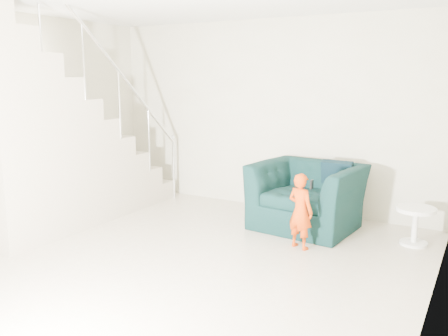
# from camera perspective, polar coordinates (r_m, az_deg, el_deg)

# --- Properties ---
(floor) EXTENTS (5.50, 5.50, 0.00)m
(floor) POSITION_cam_1_polar(r_m,az_deg,el_deg) (4.89, -8.66, -12.02)
(floor) COLOR tan
(floor) RESTS_ON ground
(back_wall) EXTENTS (5.00, 0.00, 5.00)m
(back_wall) POSITION_cam_1_polar(r_m,az_deg,el_deg) (6.90, 5.28, 6.33)
(back_wall) COLOR #AEA88E
(back_wall) RESTS_ON floor
(right_wall) EXTENTS (0.00, 5.50, 5.50)m
(right_wall) POSITION_cam_1_polar(r_m,az_deg,el_deg) (3.58, 24.02, 1.19)
(right_wall) COLOR #AEA88E
(right_wall) RESTS_ON floor
(armchair) EXTENTS (1.36, 1.22, 0.82)m
(armchair) POSITION_cam_1_polar(r_m,az_deg,el_deg) (6.11, 9.95, -3.35)
(armchair) COLOR black
(armchair) RESTS_ON floor
(toddler) EXTENTS (0.36, 0.29, 0.86)m
(toddler) POSITION_cam_1_polar(r_m,az_deg,el_deg) (5.35, 9.17, -5.14)
(toddler) COLOR #B03305
(toddler) RESTS_ON floor
(side_table) EXTENTS (0.44, 0.44, 0.44)m
(side_table) POSITION_cam_1_polar(r_m,az_deg,el_deg) (5.85, 22.03, -5.78)
(side_table) COLOR white
(side_table) RESTS_ON floor
(staircase) EXTENTS (1.02, 3.03, 3.62)m
(staircase) POSITION_cam_1_polar(r_m,az_deg,el_deg) (6.38, -20.09, 1.69)
(staircase) COLOR #ADA089
(staircase) RESTS_ON floor
(cushion) EXTENTS (0.40, 0.19, 0.39)m
(cushion) POSITION_cam_1_polar(r_m,az_deg,el_deg) (6.27, 13.47, -0.86)
(cushion) COLOR black
(cushion) RESTS_ON armchair
(throw) EXTENTS (0.05, 0.46, 0.51)m
(throw) POSITION_cam_1_polar(r_m,az_deg,el_deg) (6.26, 5.23, -1.90)
(throw) COLOR black
(throw) RESTS_ON armchair
(phone) EXTENTS (0.03, 0.05, 0.10)m
(phone) POSITION_cam_1_polar(r_m,az_deg,el_deg) (5.23, 10.51, -1.96)
(phone) COLOR black
(phone) RESTS_ON toddler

